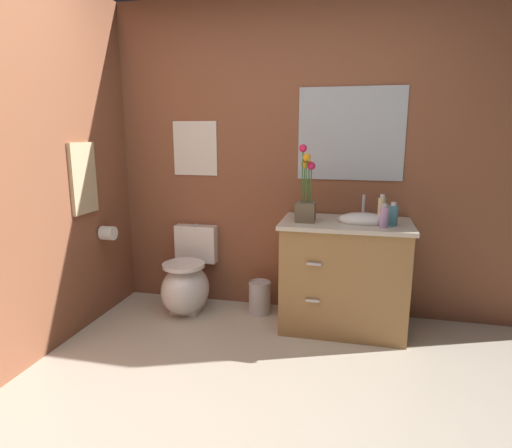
{
  "coord_description": "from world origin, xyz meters",
  "views": [
    {
      "loc": [
        0.58,
        -1.65,
        1.46
      ],
      "look_at": [
        -0.14,
        1.41,
        0.79
      ],
      "focal_mm": 29.96,
      "sensor_mm": 36.0,
      "label": 1
    }
  ],
  "objects": [
    {
      "name": "wall_back",
      "position": [
        0.2,
        1.79,
        1.25
      ],
      "size": [
        4.32,
        0.05,
        2.5
      ],
      "primitive_type": "cube",
      "color": "brown",
      "rests_on": "ground_plane"
    },
    {
      "name": "wall_left",
      "position": [
        -1.41,
        0.53,
        1.25
      ],
      "size": [
        0.05,
        4.94,
        2.5
      ],
      "primitive_type": "cube",
      "color": "brown",
      "rests_on": "ground_plane"
    },
    {
      "name": "toilet",
      "position": [
        -0.74,
        1.49,
        0.24
      ],
      "size": [
        0.38,
        0.59,
        0.69
      ],
      "color": "white",
      "rests_on": "ground_plane"
    },
    {
      "name": "vanity_cabinet",
      "position": [
        0.53,
        1.46,
        0.43
      ],
      "size": [
        0.94,
        0.56,
        1.01
      ],
      "color": "#9E7242",
      "rests_on": "ground_plane"
    },
    {
      "name": "flower_vase",
      "position": [
        0.24,
        1.4,
        0.99
      ],
      "size": [
        0.14,
        0.14,
        0.56
      ],
      "color": "brown",
      "rests_on": "vanity_cabinet"
    },
    {
      "name": "soap_bottle",
      "position": [
        0.84,
        1.4,
        0.9
      ],
      "size": [
        0.07,
        0.07,
        0.16
      ],
      "color": "teal",
      "rests_on": "vanity_cabinet"
    },
    {
      "name": "lotion_bottle",
      "position": [
        0.77,
        1.47,
        0.92
      ],
      "size": [
        0.06,
        0.06,
        0.21
      ],
      "color": "beige",
      "rests_on": "vanity_cabinet"
    },
    {
      "name": "hand_wash_bottle",
      "position": [
        0.78,
        1.32,
        0.9
      ],
      "size": [
        0.06,
        0.06,
        0.17
      ],
      "color": "#B28CBF",
      "rests_on": "vanity_cabinet"
    },
    {
      "name": "trash_bin",
      "position": [
        -0.14,
        1.57,
        0.14
      ],
      "size": [
        0.18,
        0.18,
        0.27
      ],
      "color": "#B7B7BC",
      "rests_on": "ground_plane"
    },
    {
      "name": "wall_poster",
      "position": [
        -0.74,
        1.76,
        1.33
      ],
      "size": [
        0.38,
        0.01,
        0.45
      ],
      "primitive_type": "cube",
      "color": "silver"
    },
    {
      "name": "wall_mirror",
      "position": [
        0.53,
        1.76,
        1.45
      ],
      "size": [
        0.8,
        0.01,
        0.7
      ],
      "primitive_type": "cube",
      "color": "#B2BCC6"
    },
    {
      "name": "hanging_towel",
      "position": [
        -1.37,
        1.12,
        1.13
      ],
      "size": [
        0.03,
        0.28,
        0.52
      ],
      "primitive_type": "cube",
      "color": "tan"
    },
    {
      "name": "toilet_paper_roll",
      "position": [
        -1.32,
        1.29,
        0.68
      ],
      "size": [
        0.11,
        0.11,
        0.11
      ],
      "primitive_type": "cylinder",
      "rotation": [
        0.0,
        1.57,
        0.0
      ],
      "color": "white"
    }
  ]
}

